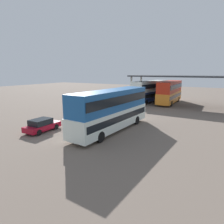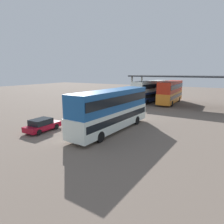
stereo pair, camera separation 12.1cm
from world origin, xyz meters
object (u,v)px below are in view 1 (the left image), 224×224
object	(u,v)px
parked_hatchback	(42,125)
double_decker_mid_row	(170,91)
double_decker_near_canopy	(150,90)
double_decker_main	(112,109)

from	to	relation	value
parked_hatchback	double_decker_mid_row	world-z (taller)	double_decker_mid_row
double_decker_near_canopy	double_decker_main	bearing A→B (deg)	-162.88
double_decker_main	double_decker_mid_row	world-z (taller)	same
double_decker_main	parked_hatchback	distance (m)	7.57
double_decker_near_canopy	double_decker_mid_row	distance (m)	4.04
parked_hatchback	double_decker_near_canopy	size ratio (longest dim) A/B	0.33
double_decker_main	double_decker_mid_row	xyz separation A→B (m)	(0.86, 21.34, -0.00)
parked_hatchback	double_decker_near_canopy	xyz separation A→B (m)	(3.03, 25.38, 1.69)
parked_hatchback	double_decker_near_canopy	bearing A→B (deg)	-8.47
double_decker_near_canopy	double_decker_mid_row	size ratio (longest dim) A/B	1.09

